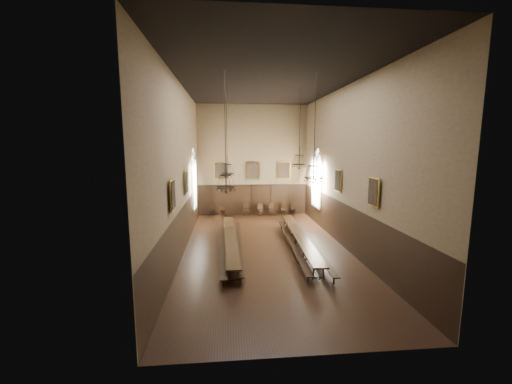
{
  "coord_description": "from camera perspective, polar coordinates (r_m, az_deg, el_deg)",
  "views": [
    {
      "loc": [
        -2.08,
        -16.72,
        5.77
      ],
      "look_at": [
        -0.41,
        1.5,
        3.02
      ],
      "focal_mm": 22.0,
      "sensor_mm": 36.0,
      "label": 1
    }
  ],
  "objects": [
    {
      "name": "wainscot_panelling",
      "position": [
        17.44,
        1.79,
        -6.48
      ],
      "size": [
        9.0,
        18.0,
        2.5
      ],
      "primitive_type": null,
      "color": "black",
      "rests_on": "floor"
    },
    {
      "name": "chair_3",
      "position": [
        25.92,
        -1.82,
        -3.61
      ],
      "size": [
        0.55,
        0.55,
        1.03
      ],
      "rotation": [
        0.0,
        0.0,
        0.23
      ],
      "color": "black",
      "rests_on": "floor"
    },
    {
      "name": "chandelier_back_right",
      "position": [
        19.43,
        7.87,
        5.84
      ],
      "size": [
        0.89,
        0.89,
        4.57
      ],
      "color": "black",
      "rests_on": "ceiling"
    },
    {
      "name": "portrait_left_0",
      "position": [
        17.98,
        -12.57,
        1.73
      ],
      "size": [
        0.12,
        1.0,
        1.3
      ],
      "color": "#AB8329",
      "rests_on": "wall_left"
    },
    {
      "name": "portrait_back_1",
      "position": [
        25.76,
        -0.6,
        3.94
      ],
      "size": [
        1.1,
        0.12,
        1.4
      ],
      "color": "#AB8329",
      "rests_on": "wall_back"
    },
    {
      "name": "chandelier_front_left",
      "position": [
        14.34,
        -5.5,
        2.27
      ],
      "size": [
        0.86,
        0.86,
        5.29
      ],
      "color": "black",
      "rests_on": "ceiling"
    },
    {
      "name": "portrait_right_0",
      "position": [
        18.97,
        14.7,
        2.0
      ],
      "size": [
        0.12,
        1.0,
        1.3
      ],
      "color": "#AB8329",
      "rests_on": "wall_right"
    },
    {
      "name": "chair_4",
      "position": [
        25.92,
        0.85,
        -3.66
      ],
      "size": [
        0.53,
        0.53,
        0.96
      ],
      "rotation": [
        0.0,
        0.0,
        0.3
      ],
      "color": "black",
      "rests_on": "floor"
    },
    {
      "name": "wall_right",
      "position": [
        18.01,
        16.27,
        4.16
      ],
      "size": [
        0.02,
        18.0,
        9.0
      ],
      "primitive_type": "cube",
      "color": "#776149",
      "rests_on": "ground"
    },
    {
      "name": "chair_0",
      "position": [
        25.94,
        -8.11,
        -3.78
      ],
      "size": [
        0.44,
        0.44,
        0.89
      ],
      "rotation": [
        0.0,
        0.0,
        -0.12
      ],
      "color": "black",
      "rests_on": "floor"
    },
    {
      "name": "chair_5",
      "position": [
        26.04,
        2.86,
        -3.57
      ],
      "size": [
        0.54,
        0.54,
        1.02
      ],
      "rotation": [
        0.0,
        0.0,
        0.22
      ],
      "color": "black",
      "rests_on": "floor"
    },
    {
      "name": "portrait_back_2",
      "position": [
        26.1,
        5.11,
        3.97
      ],
      "size": [
        1.1,
        0.12,
        1.4
      ],
      "color": "#AB8329",
      "rests_on": "wall_back"
    },
    {
      "name": "table_right",
      "position": [
        18.16,
        7.92,
        -8.81
      ],
      "size": [
        1.12,
        9.76,
        0.76
      ],
      "rotation": [
        0.0,
        0.0,
        -0.04
      ],
      "color": "black",
      "rests_on": "floor"
    },
    {
      "name": "wall_front",
      "position": [
        8.08,
        9.74,
        -0.62
      ],
      "size": [
        9.0,
        0.02,
        9.0
      ],
      "primitive_type": "cube",
      "color": "#776149",
      "rests_on": "ground"
    },
    {
      "name": "table_left",
      "position": [
        17.72,
        -4.63,
        -9.22
      ],
      "size": [
        0.83,
        9.51,
        0.74
      ],
      "rotation": [
        0.0,
        0.0,
        0.02
      ],
      "color": "black",
      "rests_on": "floor"
    },
    {
      "name": "ceiling",
      "position": [
        17.15,
        1.92,
        19.43
      ],
      "size": [
        9.0,
        18.0,
        0.02
      ],
      "primitive_type": "cube",
      "color": "black",
      "rests_on": "ground"
    },
    {
      "name": "chair_7",
      "position": [
        26.45,
        6.83,
        -3.45
      ],
      "size": [
        0.54,
        0.54,
        0.99
      ],
      "rotation": [
        0.0,
        0.0,
        -0.26
      ],
      "color": "black",
      "rests_on": "floor"
    },
    {
      "name": "chandelier_back_left",
      "position": [
        19.06,
        -5.27,
        4.42
      ],
      "size": [
        0.84,
        0.84,
        5.08
      ],
      "color": "black",
      "rests_on": "ceiling"
    },
    {
      "name": "bench_left_inner",
      "position": [
        17.61,
        -3.12,
        -9.69
      ],
      "size": [
        0.43,
        9.22,
        0.41
      ],
      "rotation": [
        0.0,
        0.0,
        -0.02
      ],
      "color": "black",
      "rests_on": "floor"
    },
    {
      "name": "bench_right_outer",
      "position": [
        18.27,
        9.64,
        -9.01
      ],
      "size": [
        0.77,
        10.37,
        0.47
      ],
      "rotation": [
        0.0,
        0.0,
        -0.04
      ],
      "color": "black",
      "rests_on": "floor"
    },
    {
      "name": "window_left",
      "position": [
        22.47,
        -11.23,
        2.33
      ],
      "size": [
        0.2,
        2.2,
        4.6
      ],
      "primitive_type": null,
      "color": "white",
      "rests_on": "wall_left"
    },
    {
      "name": "chandelier_front_right",
      "position": [
        14.87,
        10.44,
        3.76
      ],
      "size": [
        0.87,
        0.87,
        4.91
      ],
      "color": "black",
      "rests_on": "ceiling"
    },
    {
      "name": "chair_1",
      "position": [
        25.8,
        -6.09,
        -3.83
      ],
      "size": [
        0.42,
        0.42,
        0.87
      ],
      "rotation": [
        0.0,
        0.0,
        -0.1
      ],
      "color": "black",
      "rests_on": "floor"
    },
    {
      "name": "chair_6",
      "position": [
        26.23,
        5.05,
        -3.53
      ],
      "size": [
        0.49,
        0.49,
        0.99
      ],
      "rotation": [
        0.0,
        0.0,
        -0.15
      ],
      "color": "black",
      "rests_on": "floor"
    },
    {
      "name": "bench_left_outer",
      "position": [
        17.84,
        -6.54,
        -9.39
      ],
      "size": [
        0.83,
        10.3,
        0.46
      ],
      "rotation": [
        0.0,
        0.0,
        0.05
      ],
      "color": "black",
      "rests_on": "floor"
    },
    {
      "name": "portrait_back_0",
      "position": [
        25.69,
        -6.41,
        3.87
      ],
      "size": [
        1.1,
        0.12,
        1.4
      ],
      "color": "#AB8329",
      "rests_on": "wall_back"
    },
    {
      "name": "wall_back",
      "position": [
        25.84,
        -0.63,
        5.73
      ],
      "size": [
        9.0,
        0.02,
        9.0
      ],
      "primitive_type": "cube",
      "color": "#776149",
      "rests_on": "ground"
    },
    {
      "name": "window_right",
      "position": [
        23.27,
        11.04,
        2.54
      ],
      "size": [
        0.2,
        2.2,
        4.6
      ],
      "primitive_type": null,
      "color": "white",
      "rests_on": "wall_right"
    },
    {
      "name": "bench_right_inner",
      "position": [
        17.88,
        6.47,
        -9.42
      ],
      "size": [
        0.7,
        9.49,
        0.43
      ],
      "rotation": [
        0.0,
        0.0,
        -0.04
      ],
      "color": "black",
      "rests_on": "floor"
    },
    {
      "name": "floor",
      "position": [
        17.81,
        1.77,
        -10.39
      ],
      "size": [
        9.0,
        18.0,
        0.02
      ],
      "primitive_type": "cube",
      "color": "black",
      "rests_on": "ground"
    },
    {
      "name": "wall_left",
      "position": [
        16.94,
        -13.51,
        4.01
      ],
      "size": [
        0.02,
        18.0,
        9.0
      ],
      "primitive_type": "cube",
      "color": "#776149",
      "rests_on": "ground"
    },
    {
      "name": "portrait_right_1",
      "position": [
        14.86,
        20.59,
        -0.01
      ],
      "size": [
        0.12,
        1.0,
        1.3
      ],
      "color": "#AB8329",
      "rests_on": "wall_right"
    },
    {
      "name": "portrait_left_1",
      "position": [
        13.57,
        -14.94,
        -0.52
      ],
      "size": [
        0.12,
        1.0,
        1.3
      ],
      "color": "#AB8329",
      "rests_on": "wall_left"
    }
  ]
}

